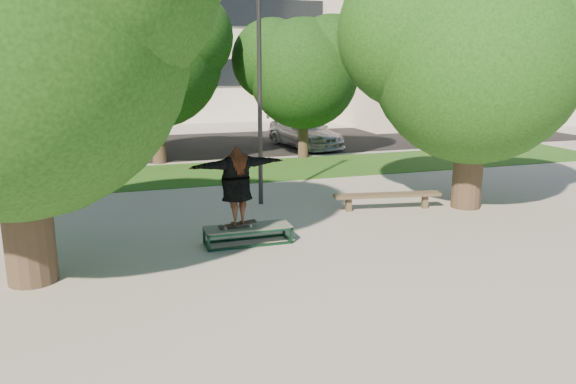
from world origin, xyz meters
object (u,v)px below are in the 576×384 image
object	(u,v)px
bench	(387,196)
grind_box	(248,235)
lamppost	(260,84)
car_grey	(126,131)
tree_right	(472,46)
car_silver_b	(305,132)
car_dark	(46,141)

from	to	relation	value
bench	grind_box	bearing A→B (deg)	-149.63
lamppost	car_grey	size ratio (longest dim) A/B	1.23
tree_right	lamppost	world-z (taller)	tree_right
car_grey	car_silver_b	size ratio (longest dim) A/B	1.12
lamppost	car_grey	xyz separation A→B (m)	(-3.00, 11.50, -2.46)
car_dark	car_grey	world-z (taller)	car_dark
lamppost	car_grey	distance (m)	12.13
lamppost	car_grey	bearing A→B (deg)	104.62
car_dark	car_silver_b	world-z (taller)	car_dark
grind_box	bench	distance (m)	4.35
bench	car_dark	size ratio (longest dim) A/B	0.59
lamppost	car_dark	world-z (taller)	lamppost
bench	car_silver_b	distance (m)	10.84
tree_right	grind_box	bearing A→B (deg)	-168.47
grind_box	car_grey	xyz separation A→B (m)	(-1.86, 14.65, 0.50)
tree_right	lamppost	bearing A→B (deg)	158.72
car_grey	grind_box	bearing A→B (deg)	-81.50
lamppost	car_silver_b	world-z (taller)	lamppost
bench	car_dark	distance (m)	13.60
tree_right	car_grey	world-z (taller)	tree_right
car_grey	lamppost	bearing A→B (deg)	-74.10
car_dark	car_silver_b	distance (m)	10.51
grind_box	car_silver_b	distance (m)	13.51
car_dark	bench	bearing A→B (deg)	-43.64
bench	car_silver_b	xyz separation A→B (m)	(1.57, 10.72, 0.29)
tree_right	bench	size ratio (longest dim) A/B	2.33
tree_right	lamppost	xyz separation A→B (m)	(-4.92, 1.92, -0.94)
grind_box	car_dark	world-z (taller)	car_dark
tree_right	car_grey	size ratio (longest dim) A/B	1.31
car_silver_b	tree_right	bearing A→B (deg)	-99.14
tree_right	car_dark	size ratio (longest dim) A/B	1.37
car_silver_b	bench	bearing A→B (deg)	-109.68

